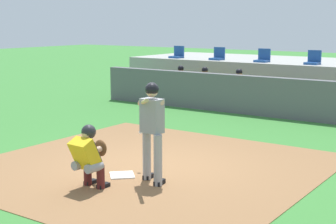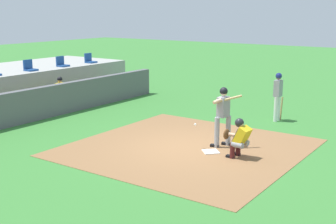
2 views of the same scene
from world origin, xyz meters
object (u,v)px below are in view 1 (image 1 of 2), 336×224
(dugout_player_1, at_px, (203,85))
(stadium_seat_0, at_px, (177,55))
(dugout_player_0, at_px, (179,83))
(catcher_crouched, at_px, (89,154))
(stadium_seat_2, at_px, (263,58))
(dugout_player_2, at_px, (237,88))
(stadium_seat_1, at_px, (218,56))
(stadium_seat_3, at_px, (313,60))
(home_plate, at_px, (122,175))
(batter_at_plate, at_px, (152,126))

(dugout_player_1, xyz_separation_m, stadium_seat_0, (-2.42, 2.03, 0.86))
(dugout_player_0, bearing_deg, dugout_player_1, 0.00)
(catcher_crouched, height_order, stadium_seat_2, stadium_seat_2)
(stadium_seat_0, height_order, stadium_seat_2, same)
(dugout_player_2, xyz_separation_m, stadium_seat_0, (-3.75, 2.03, 0.86))
(dugout_player_0, xyz_separation_m, stadium_seat_2, (2.29, 2.03, 0.86))
(catcher_crouched, relative_size, dugout_player_0, 1.37)
(dugout_player_1, xyz_separation_m, dugout_player_2, (1.32, 0.00, 0.00))
(stadium_seat_2, bearing_deg, stadium_seat_1, 180.00)
(stadium_seat_0, bearing_deg, stadium_seat_1, 0.00)
(stadium_seat_3, bearing_deg, dugout_player_0, -153.88)
(home_plate, relative_size, dugout_player_2, 0.34)
(batter_at_plate, xyz_separation_m, stadium_seat_1, (-4.40, 10.17, 0.50))
(catcher_crouched, relative_size, stadium_seat_0, 3.71)
(dugout_player_1, bearing_deg, stadium_seat_1, 105.54)
(catcher_crouched, distance_m, dugout_player_1, 9.54)
(dugout_player_0, xyz_separation_m, stadium_seat_1, (0.43, 2.03, 0.86))
(stadium_seat_0, xyz_separation_m, stadium_seat_3, (5.57, 0.00, 0.00))
(home_plate, relative_size, dugout_player_1, 0.34)
(dugout_player_1, height_order, stadium_seat_2, stadium_seat_2)
(home_plate, distance_m, dugout_player_2, 8.37)
(home_plate, xyz_separation_m, dugout_player_0, (-4.15, 8.14, 0.65))
(dugout_player_1, distance_m, stadium_seat_2, 2.56)
(dugout_player_0, bearing_deg, stadium_seat_0, 124.95)
(catcher_crouched, bearing_deg, home_plate, 90.23)
(home_plate, relative_size, dugout_player_0, 0.34)
(dugout_player_0, relative_size, stadium_seat_2, 2.71)
(stadium_seat_0, height_order, stadium_seat_1, same)
(stadium_seat_2, bearing_deg, batter_at_plate, -75.94)
(dugout_player_1, height_order, stadium_seat_3, stadium_seat_3)
(home_plate, relative_size, batter_at_plate, 0.24)
(home_plate, xyz_separation_m, batter_at_plate, (0.69, 0.00, 1.01))
(dugout_player_1, relative_size, stadium_seat_0, 2.71)
(dugout_player_1, bearing_deg, batter_at_plate, -64.75)
(home_plate, height_order, stadium_seat_0, stadium_seat_0)
(dugout_player_0, xyz_separation_m, dugout_player_1, (1.00, 0.00, 0.00))
(stadium_seat_2, bearing_deg, stadium_seat_0, 180.00)
(dugout_player_0, distance_m, dugout_player_1, 1.00)
(batter_at_plate, xyz_separation_m, stadium_seat_2, (-2.55, 10.17, 0.50))
(stadium_seat_0, distance_m, stadium_seat_3, 5.57)
(batter_at_plate, relative_size, catcher_crouched, 1.01)
(dugout_player_0, distance_m, dugout_player_2, 2.32)
(dugout_player_2, xyz_separation_m, stadium_seat_3, (1.83, 2.03, 0.86))
(stadium_seat_2, bearing_deg, dugout_player_0, -138.40)
(home_plate, distance_m, stadium_seat_1, 10.94)
(dugout_player_0, bearing_deg, batter_at_plate, -59.26)
(catcher_crouched, bearing_deg, dugout_player_0, 114.76)
(batter_at_plate, bearing_deg, catcher_crouched, -128.52)
(dugout_player_2, bearing_deg, stadium_seat_1, 132.86)
(batter_at_plate, xyz_separation_m, stadium_seat_3, (-0.69, 10.17, 0.50))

